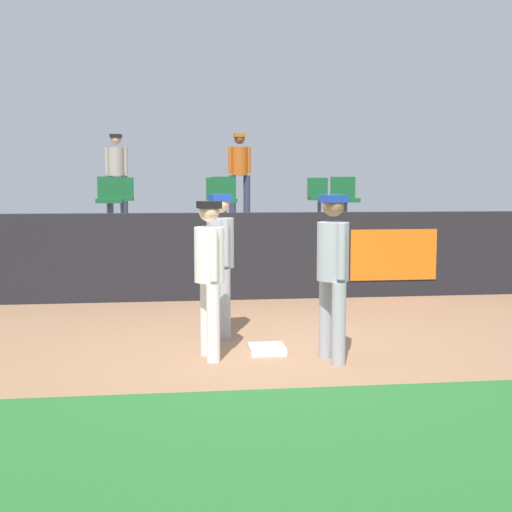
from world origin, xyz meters
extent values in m
plane|color=#936B4C|center=(0.00, 0.00, 0.00)|extent=(60.00, 60.00, 0.00)
cube|color=#26662B|center=(0.00, -2.78, 0.00)|extent=(18.00, 2.80, 0.01)
cube|color=white|center=(0.00, -0.01, 0.04)|extent=(0.40, 0.40, 0.08)
cylinder|color=white|center=(-0.68, -0.02, 0.42)|extent=(0.14, 0.14, 0.85)
cylinder|color=white|center=(-0.63, -0.33, 0.42)|extent=(0.14, 0.14, 0.85)
cylinder|color=white|center=(-0.66, -0.17, 1.15)|extent=(0.38, 0.38, 0.60)
sphere|color=beige|center=(-0.66, -0.17, 1.61)|extent=(0.22, 0.22, 0.22)
cube|color=black|center=(-0.66, -0.17, 1.68)|extent=(0.27, 0.27, 0.08)
cylinder|color=white|center=(-0.69, 0.02, 1.17)|extent=(0.09, 0.09, 0.56)
cylinder|color=white|center=(-0.62, -0.37, 1.17)|extent=(0.09, 0.09, 0.56)
ellipsoid|color=brown|center=(-0.60, 0.04, 0.93)|extent=(0.15, 0.22, 0.28)
cylinder|color=#9EA3AD|center=(-0.50, 1.03, 0.44)|extent=(0.15, 0.15, 0.88)
cylinder|color=#9EA3AD|center=(-0.43, 0.72, 0.44)|extent=(0.15, 0.15, 0.88)
cylinder|color=#9EA3AD|center=(-0.46, 0.87, 1.18)|extent=(0.41, 0.41, 0.62)
sphere|color=beige|center=(-0.46, 0.87, 1.67)|extent=(0.23, 0.23, 0.23)
cube|color=#193899|center=(-0.46, 0.87, 1.74)|extent=(0.29, 0.29, 0.08)
cylinder|color=#9EA3AD|center=(-0.51, 1.07, 1.20)|extent=(0.09, 0.09, 0.58)
cylinder|color=#9EA3AD|center=(-0.42, 0.67, 1.20)|extent=(0.09, 0.09, 0.58)
cylinder|color=#9EA3AD|center=(0.61, -0.30, 0.44)|extent=(0.15, 0.15, 0.88)
cylinder|color=#9EA3AD|center=(0.68, -0.61, 0.44)|extent=(0.15, 0.15, 0.88)
cylinder|color=#9EA3AD|center=(0.64, -0.45, 1.19)|extent=(0.40, 0.40, 0.62)
sphere|color=#8C6647|center=(0.64, -0.45, 1.68)|extent=(0.23, 0.23, 0.23)
cube|color=#193899|center=(0.64, -0.45, 1.75)|extent=(0.29, 0.29, 0.08)
cylinder|color=#9EA3AD|center=(0.60, -0.25, 1.21)|extent=(0.09, 0.09, 0.58)
cylinder|color=#9EA3AD|center=(0.69, -0.66, 1.21)|extent=(0.09, 0.09, 0.58)
cube|color=black|center=(0.00, 3.64, 0.72)|extent=(18.00, 0.24, 1.44)
cube|color=orange|center=(2.66, 3.52, 0.72)|extent=(1.50, 0.02, 0.86)
cube|color=#59595E|center=(0.00, 6.21, 0.60)|extent=(18.00, 4.80, 1.21)
cylinder|color=#4C4C51|center=(-0.09, 5.01, 1.41)|extent=(0.08, 0.08, 0.40)
cube|color=#19592D|center=(-0.09, 5.01, 1.61)|extent=(0.44, 0.44, 0.08)
cube|color=#19592D|center=(-0.09, 5.20, 1.85)|extent=(0.44, 0.06, 0.40)
cylinder|color=#4C4C51|center=(-2.17, 5.01, 1.41)|extent=(0.08, 0.08, 0.40)
cube|color=#19592D|center=(-2.17, 5.01, 1.61)|extent=(0.45, 0.44, 0.08)
cube|color=#19592D|center=(-2.17, 5.20, 1.85)|extent=(0.45, 0.06, 0.40)
cylinder|color=#4C4C51|center=(-0.09, 6.81, 1.41)|extent=(0.08, 0.08, 0.40)
cube|color=#19592D|center=(-0.09, 6.81, 1.61)|extent=(0.46, 0.44, 0.08)
cube|color=#19592D|center=(-0.09, 7.00, 1.85)|extent=(0.46, 0.06, 0.40)
cylinder|color=#4C4C51|center=(2.10, 6.81, 1.41)|extent=(0.08, 0.08, 0.40)
cube|color=#19592D|center=(2.10, 6.81, 1.61)|extent=(0.44, 0.44, 0.08)
cube|color=#19592D|center=(2.10, 7.00, 1.85)|extent=(0.44, 0.06, 0.40)
cylinder|color=#4C4C51|center=(-2.07, 6.81, 1.41)|extent=(0.08, 0.08, 0.40)
cube|color=#19592D|center=(-2.07, 6.81, 1.61)|extent=(0.46, 0.44, 0.08)
cube|color=#19592D|center=(-2.07, 7.00, 1.85)|extent=(0.46, 0.06, 0.40)
cylinder|color=#4C4C51|center=(2.20, 5.01, 1.41)|extent=(0.08, 0.08, 0.40)
cube|color=#19592D|center=(2.20, 5.01, 1.61)|extent=(0.47, 0.44, 0.08)
cube|color=#19592D|center=(2.20, 5.20, 1.85)|extent=(0.47, 0.06, 0.40)
cylinder|color=#33384C|center=(-2.11, 7.96, 1.65)|extent=(0.15, 0.15, 0.89)
cylinder|color=#33384C|center=(-2.43, 7.98, 1.65)|extent=(0.15, 0.15, 0.89)
cylinder|color=#A5998C|center=(-2.27, 7.97, 2.41)|extent=(0.36, 0.36, 0.62)
sphere|color=tan|center=(-2.27, 7.97, 2.90)|extent=(0.23, 0.23, 0.23)
cube|color=black|center=(-2.27, 7.97, 2.97)|extent=(0.26, 0.26, 0.08)
cylinder|color=#A5998C|center=(-2.06, 7.96, 2.43)|extent=(0.09, 0.09, 0.58)
cylinder|color=#A5998C|center=(-2.47, 7.98, 2.43)|extent=(0.09, 0.09, 0.58)
cylinder|color=#33384C|center=(0.63, 7.69, 1.66)|extent=(0.15, 0.15, 0.90)
cylinder|color=#33384C|center=(0.30, 7.68, 1.66)|extent=(0.15, 0.15, 0.90)
cylinder|color=#BF5919|center=(0.46, 7.69, 2.42)|extent=(0.36, 0.36, 0.63)
sphere|color=brown|center=(0.46, 7.69, 2.91)|extent=(0.23, 0.23, 0.23)
cube|color=#BF5919|center=(0.46, 7.69, 2.99)|extent=(0.25, 0.25, 0.08)
cylinder|color=#BF5919|center=(0.67, 7.70, 2.44)|extent=(0.09, 0.09, 0.59)
cylinder|color=#BF5919|center=(0.25, 7.68, 2.44)|extent=(0.09, 0.09, 0.59)
camera|label=1|loc=(-1.05, -7.44, 1.90)|focal=47.32mm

